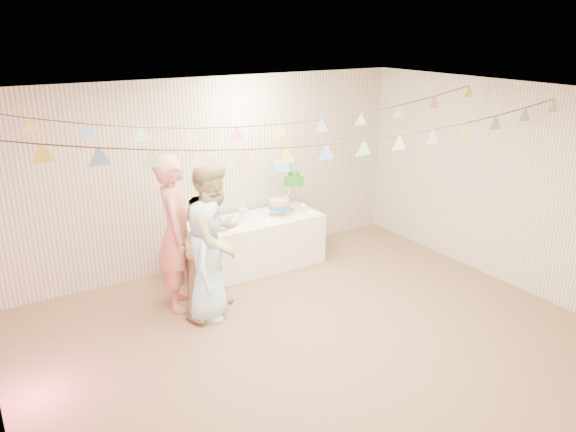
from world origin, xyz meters
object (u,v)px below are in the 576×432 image
person_adult_a (176,233)px  cake_stand (286,182)px  person_adult_b (215,238)px  person_child (207,261)px  table (255,243)px

person_adult_a → cake_stand: bearing=-49.3°
cake_stand → person_adult_b: 1.82m
cake_stand → person_adult_a: (-1.87, -0.58, -0.20)m
person_child → person_adult_a: bearing=56.7°
person_adult_a → person_child: (0.18, -0.44, -0.23)m
cake_stand → person_child: cake_stand is taller
cake_stand → person_adult_b: (-1.54, -0.95, -0.21)m
table → person_child: 1.54m
person_adult_a → person_adult_b: 0.49m
cake_stand → person_child: 2.02m
cake_stand → person_adult_b: size_ratio=0.42×
table → cake_stand: (0.55, 0.05, 0.78)m
table → person_adult_b: person_adult_b is taller
table → cake_stand: cake_stand is taller
person_adult_a → person_adult_b: person_adult_a is taller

